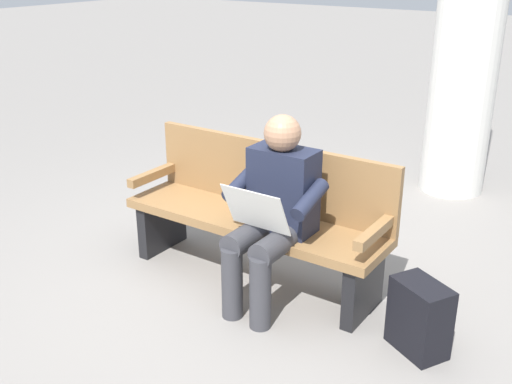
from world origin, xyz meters
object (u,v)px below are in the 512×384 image
(backpack, at_px, (420,318))
(support_pillar, at_px, (472,10))
(bench_near, at_px, (259,212))
(person_seated, at_px, (273,208))

(backpack, distance_m, support_pillar, 2.97)
(bench_near, distance_m, person_seated, 0.39)
(bench_near, xyz_separation_m, support_pillar, (-0.56, -2.33, 1.14))
(person_seated, height_order, support_pillar, support_pillar)
(backpack, xyz_separation_m, support_pillar, (0.64, -2.54, 1.39))
(person_seated, bearing_deg, bench_near, -41.84)
(support_pillar, bearing_deg, person_seated, 83.36)
(bench_near, height_order, person_seated, person_seated)
(bench_near, bearing_deg, backpack, 169.87)
(person_seated, distance_m, support_pillar, 2.76)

